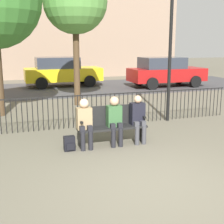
{
  "coord_description": "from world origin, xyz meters",
  "views": [
    {
      "loc": [
        -2.29,
        -4.43,
        2.4
      ],
      "look_at": [
        0.0,
        2.37,
        0.8
      ],
      "focal_mm": 50.0,
      "sensor_mm": 36.0,
      "label": 1
    }
  ],
  "objects_px": {
    "seated_person_0": "(85,121)",
    "parked_car_0": "(62,71)",
    "parked_car_2": "(165,71)",
    "seated_person_1": "(115,118)",
    "seated_person_2": "(138,117)",
    "backpack": "(69,144)",
    "park_bench": "(111,124)",
    "tree_0": "(75,2)",
    "lamp_post": "(171,31)"
  },
  "relations": [
    {
      "from": "seated_person_2",
      "to": "parked_car_0",
      "type": "distance_m",
      "value": 10.71
    },
    {
      "from": "park_bench",
      "to": "seated_person_2",
      "type": "distance_m",
      "value": 0.68
    },
    {
      "from": "seated_person_1",
      "to": "lamp_post",
      "type": "distance_m",
      "value": 3.59
    },
    {
      "from": "parked_car_2",
      "to": "seated_person_0",
      "type": "bearing_deg",
      "value": -127.62
    },
    {
      "from": "tree_0",
      "to": "park_bench",
      "type": "bearing_deg",
      "value": -93.1
    },
    {
      "from": "park_bench",
      "to": "seated_person_2",
      "type": "bearing_deg",
      "value": -11.37
    },
    {
      "from": "tree_0",
      "to": "parked_car_2",
      "type": "height_order",
      "value": "tree_0"
    },
    {
      "from": "seated_person_2",
      "to": "tree_0",
      "type": "bearing_deg",
      "value": 94.24
    },
    {
      "from": "seated_person_0",
      "to": "parked_car_2",
      "type": "distance_m",
      "value": 11.04
    },
    {
      "from": "seated_person_0",
      "to": "parked_car_0",
      "type": "relative_size",
      "value": 0.28
    },
    {
      "from": "seated_person_2",
      "to": "tree_0",
      "type": "distance_m",
      "value": 6.05
    },
    {
      "from": "seated_person_2",
      "to": "park_bench",
      "type": "bearing_deg",
      "value": 168.63
    },
    {
      "from": "tree_0",
      "to": "parked_car_0",
      "type": "height_order",
      "value": "tree_0"
    },
    {
      "from": "lamp_post",
      "to": "parked_car_0",
      "type": "distance_m",
      "value": 9.35
    },
    {
      "from": "backpack",
      "to": "parked_car_0",
      "type": "height_order",
      "value": "parked_car_0"
    },
    {
      "from": "backpack",
      "to": "tree_0",
      "type": "bearing_deg",
      "value": 75.6
    },
    {
      "from": "seated_person_0",
      "to": "parked_car_2",
      "type": "bearing_deg",
      "value": 52.38
    },
    {
      "from": "seated_person_0",
      "to": "lamp_post",
      "type": "relative_size",
      "value": 0.27
    },
    {
      "from": "park_bench",
      "to": "parked_car_2",
      "type": "distance_m",
      "value": 10.53
    },
    {
      "from": "park_bench",
      "to": "backpack",
      "type": "bearing_deg",
      "value": -169.37
    },
    {
      "from": "parked_car_2",
      "to": "seated_person_1",
      "type": "bearing_deg",
      "value": -124.51
    },
    {
      "from": "lamp_post",
      "to": "seated_person_0",
      "type": "bearing_deg",
      "value": -150.76
    },
    {
      "from": "seated_person_1",
      "to": "backpack",
      "type": "height_order",
      "value": "seated_person_1"
    },
    {
      "from": "seated_person_0",
      "to": "parked_car_2",
      "type": "relative_size",
      "value": 0.28
    },
    {
      "from": "seated_person_1",
      "to": "parked_car_0",
      "type": "bearing_deg",
      "value": 86.98
    },
    {
      "from": "seated_person_0",
      "to": "backpack",
      "type": "relative_size",
      "value": 3.44
    },
    {
      "from": "parked_car_0",
      "to": "parked_car_2",
      "type": "bearing_deg",
      "value": -19.93
    },
    {
      "from": "seated_person_2",
      "to": "backpack",
      "type": "relative_size",
      "value": 3.45
    },
    {
      "from": "backpack",
      "to": "tree_0",
      "type": "distance_m",
      "value": 6.5
    },
    {
      "from": "seated_person_1",
      "to": "seated_person_0",
      "type": "bearing_deg",
      "value": -179.94
    },
    {
      "from": "seated_person_1",
      "to": "tree_0",
      "type": "distance_m",
      "value": 6.03
    },
    {
      "from": "seated_person_2",
      "to": "seated_person_0",
      "type": "bearing_deg",
      "value": -179.98
    },
    {
      "from": "seated_person_1",
      "to": "backpack",
      "type": "relative_size",
      "value": 3.47
    },
    {
      "from": "parked_car_0",
      "to": "parked_car_2",
      "type": "relative_size",
      "value": 1.0
    },
    {
      "from": "seated_person_1",
      "to": "parked_car_0",
      "type": "height_order",
      "value": "parked_car_0"
    },
    {
      "from": "tree_0",
      "to": "lamp_post",
      "type": "height_order",
      "value": "tree_0"
    },
    {
      "from": "park_bench",
      "to": "lamp_post",
      "type": "relative_size",
      "value": 0.4
    },
    {
      "from": "seated_person_1",
      "to": "lamp_post",
      "type": "height_order",
      "value": "lamp_post"
    },
    {
      "from": "backpack",
      "to": "parked_car_2",
      "type": "relative_size",
      "value": 0.08
    },
    {
      "from": "seated_person_2",
      "to": "backpack",
      "type": "xyz_separation_m",
      "value": [
        -1.71,
        -0.07,
        -0.48
      ]
    },
    {
      "from": "seated_person_2",
      "to": "parked_car_2",
      "type": "bearing_deg",
      "value": 58.25
    },
    {
      "from": "park_bench",
      "to": "seated_person_1",
      "type": "xyz_separation_m",
      "value": [
        0.05,
        -0.13,
        0.17
      ]
    },
    {
      "from": "parked_car_0",
      "to": "lamp_post",
      "type": "bearing_deg",
      "value": -78.69
    },
    {
      "from": "backpack",
      "to": "tree_0",
      "type": "height_order",
      "value": "tree_0"
    },
    {
      "from": "seated_person_0",
      "to": "parked_car_0",
      "type": "height_order",
      "value": "parked_car_0"
    },
    {
      "from": "tree_0",
      "to": "parked_car_0",
      "type": "distance_m",
      "value": 6.38
    },
    {
      "from": "parked_car_0",
      "to": "seated_person_0",
      "type": "bearing_deg",
      "value": -96.89
    },
    {
      "from": "parked_car_2",
      "to": "tree_0",
      "type": "bearing_deg",
      "value": -147.87
    },
    {
      "from": "park_bench",
      "to": "lamp_post",
      "type": "height_order",
      "value": "lamp_post"
    },
    {
      "from": "parked_car_0",
      "to": "parked_car_2",
      "type": "height_order",
      "value": "same"
    }
  ]
}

